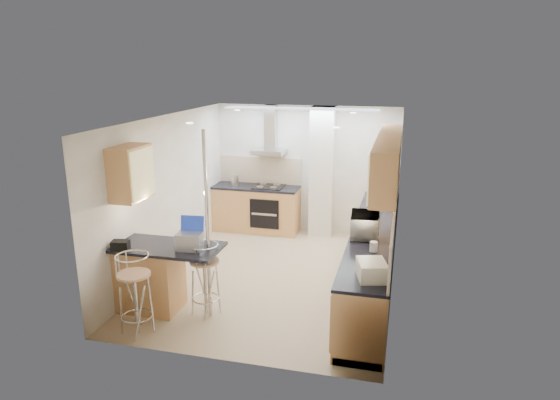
% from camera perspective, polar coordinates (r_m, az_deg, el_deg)
% --- Properties ---
extents(ground, '(4.80, 4.80, 0.00)m').
position_cam_1_polar(ground, '(8.03, -0.46, -8.69)').
color(ground, tan).
rests_on(ground, ground).
extents(room_shell, '(3.64, 4.84, 2.51)m').
position_cam_1_polar(room_shell, '(7.82, 2.51, 2.55)').
color(room_shell, beige).
rests_on(room_shell, ground).
extents(right_counter, '(0.63, 4.40, 0.92)m').
position_cam_1_polar(right_counter, '(7.64, 10.55, -6.51)').
color(right_counter, tan).
rests_on(right_counter, ground).
extents(back_counter, '(1.70, 0.63, 0.92)m').
position_cam_1_polar(back_counter, '(10.02, -2.70, -0.96)').
color(back_counter, tan).
rests_on(back_counter, ground).
extents(peninsula, '(1.47, 0.72, 0.94)m').
position_cam_1_polar(peninsula, '(6.97, -12.65, -8.71)').
color(peninsula, tan).
rests_on(peninsula, ground).
extents(microwave, '(0.43, 0.60, 0.32)m').
position_cam_1_polar(microwave, '(7.11, 9.69, -2.84)').
color(microwave, white).
rests_on(microwave, right_counter).
extents(laptop, '(0.35, 0.28, 0.22)m').
position_cam_1_polar(laptop, '(6.58, -10.29, -4.65)').
color(laptop, '#97989E').
rests_on(laptop, peninsula).
extents(bag, '(0.25, 0.21, 0.12)m').
position_cam_1_polar(bag, '(6.81, -17.78, -4.93)').
color(bag, black).
rests_on(bag, peninsula).
extents(bar_stool_near, '(0.45, 0.45, 1.06)m').
position_cam_1_polar(bar_stool_near, '(6.49, -16.21, -10.32)').
color(bar_stool_near, tan).
rests_on(bar_stool_near, ground).
extents(bar_stool_end, '(0.46, 0.46, 1.01)m').
position_cam_1_polar(bar_stool_end, '(6.78, -8.55, -8.93)').
color(bar_stool_end, tan).
rests_on(bar_stool_end, ground).
extents(jar_a, '(0.12, 0.12, 0.17)m').
position_cam_1_polar(jar_a, '(8.38, 11.28, -0.64)').
color(jar_a, beige).
rests_on(jar_a, right_counter).
extents(jar_b, '(0.13, 0.13, 0.15)m').
position_cam_1_polar(jar_b, '(8.58, 12.48, -0.42)').
color(jar_b, beige).
rests_on(jar_b, right_counter).
extents(jar_c, '(0.18, 0.18, 0.22)m').
position_cam_1_polar(jar_c, '(7.13, 10.09, -3.23)').
color(jar_c, beige).
rests_on(jar_c, right_counter).
extents(jar_d, '(0.13, 0.13, 0.13)m').
position_cam_1_polar(jar_d, '(6.59, 10.65, -5.26)').
color(jar_d, white).
rests_on(jar_d, right_counter).
extents(bread_bin, '(0.40, 0.45, 0.20)m').
position_cam_1_polar(bread_bin, '(5.77, 10.43, -7.88)').
color(bread_bin, beige).
rests_on(bread_bin, right_counter).
extents(kettle, '(0.16, 0.16, 0.21)m').
position_cam_1_polar(kettle, '(10.00, -5.21, 2.29)').
color(kettle, '#B6B9BB').
rests_on(kettle, back_counter).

